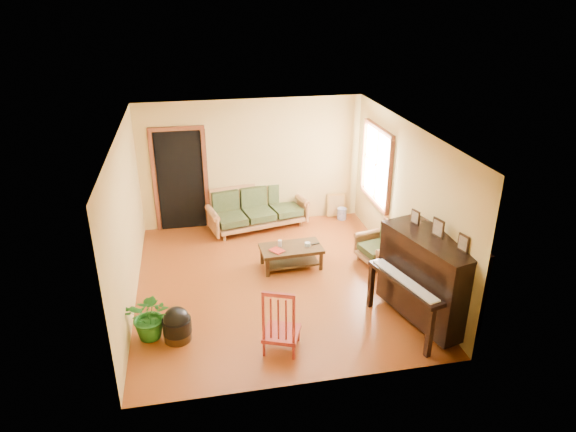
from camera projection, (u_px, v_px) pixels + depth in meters
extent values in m
plane|color=#60270C|center=(274.00, 281.00, 8.68)|extent=(5.00, 5.00, 0.00)
cube|color=black|center=(180.00, 181.00, 10.23)|extent=(1.08, 0.16, 2.05)
cube|color=white|center=(377.00, 165.00, 9.63)|extent=(0.12, 1.36, 1.46)
cube|color=#935E36|center=(258.00, 209.00, 10.46)|extent=(2.12, 1.24, 0.85)
cube|color=black|center=(291.00, 257.00, 9.07)|extent=(1.10, 0.64, 0.39)
cube|color=#935E36|center=(379.00, 245.00, 9.11)|extent=(0.86, 0.88, 0.74)
cube|color=black|center=(429.00, 280.00, 7.40)|extent=(1.30, 1.75, 1.38)
cylinder|color=black|center=(177.00, 328.00, 7.18)|extent=(0.52, 0.52, 0.38)
cube|color=maroon|center=(281.00, 317.00, 6.87)|extent=(0.63, 0.65, 1.01)
cube|color=#BC8E3E|center=(336.00, 205.00, 11.06)|extent=(0.41, 0.12, 0.53)
cylinder|color=#3648A4|center=(342.00, 214.00, 10.98)|extent=(0.25, 0.25, 0.25)
imported|color=#1D601B|center=(150.00, 316.00, 7.16)|extent=(0.78, 0.73, 0.71)
imported|color=maroon|center=(273.00, 252.00, 8.78)|extent=(0.28, 0.30, 0.02)
cylinder|color=silver|center=(280.00, 243.00, 9.00)|extent=(0.07, 0.07, 0.12)
cylinder|color=silver|center=(308.00, 244.00, 9.01)|extent=(0.12, 0.12, 0.07)
cube|color=black|center=(315.00, 244.00, 9.09)|extent=(0.15, 0.07, 0.01)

